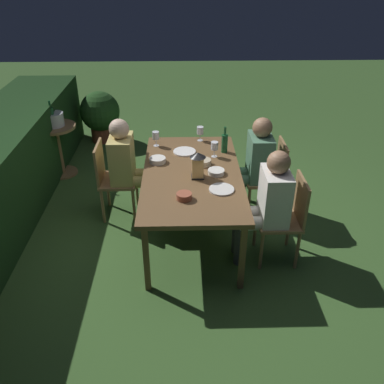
{
  "coord_description": "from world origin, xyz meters",
  "views": [
    {
      "loc": [
        -3.56,
        0.09,
        2.63
      ],
      "look_at": [
        0.0,
        0.0,
        0.52
      ],
      "focal_mm": 38.03,
      "sensor_mm": 36.0,
      "label": 1
    }
  ],
  "objects_px": {
    "person_in_mustard": "(128,164)",
    "lantern_centerpiece": "(198,164)",
    "chair_side_left_a": "(286,215)",
    "bowl_dip": "(204,162)",
    "potted_plant_by_hedge": "(100,119)",
    "dining_table": "(192,177)",
    "green_bottle_on_table": "(225,143)",
    "plate_b": "(222,189)",
    "side_table": "(58,142)",
    "person_in_green": "(253,163)",
    "chair_side_right_b": "(112,177)",
    "chair_side_left_b": "(270,175)",
    "wine_glass_b": "(215,147)",
    "potted_plant_corner": "(100,113)",
    "bowl_olives": "(184,196)",
    "bowl_salad": "(216,172)",
    "person_in_cream": "(267,202)",
    "bowl_bread": "(158,160)",
    "wine_glass_a": "(200,131)",
    "plate_a": "(185,152)",
    "wine_glass_c": "(156,136)",
    "ice_bucket": "(53,119)"
  },
  "relations": [
    {
      "from": "wine_glass_b",
      "to": "green_bottle_on_table",
      "type": "bearing_deg",
      "value": -45.56
    },
    {
      "from": "person_in_mustard",
      "to": "side_table",
      "type": "bearing_deg",
      "value": 46.17
    },
    {
      "from": "person_in_cream",
      "to": "wine_glass_c",
      "type": "distance_m",
      "value": 1.53
    },
    {
      "from": "plate_a",
      "to": "bowl_bread",
      "type": "distance_m",
      "value": 0.37
    },
    {
      "from": "dining_table",
      "to": "wine_glass_b",
      "type": "distance_m",
      "value": 0.47
    },
    {
      "from": "dining_table",
      "to": "person_in_cream",
      "type": "xyz_separation_m",
      "value": [
        -0.41,
        -0.68,
        -0.05
      ]
    },
    {
      "from": "chair_side_left_b",
      "to": "chair_side_right_b",
      "type": "bearing_deg",
      "value": 90.0
    },
    {
      "from": "bowl_dip",
      "to": "potted_plant_by_hedge",
      "type": "xyz_separation_m",
      "value": [
        2.36,
        1.5,
        -0.41
      ]
    },
    {
      "from": "wine_glass_b",
      "to": "plate_a",
      "type": "bearing_deg",
      "value": 69.44
    },
    {
      "from": "wine_glass_a",
      "to": "potted_plant_by_hedge",
      "type": "xyz_separation_m",
      "value": [
        1.75,
        1.49,
        -0.5
      ]
    },
    {
      "from": "wine_glass_a",
      "to": "potted_plant_by_hedge",
      "type": "bearing_deg",
      "value": 40.48
    },
    {
      "from": "chair_side_left_b",
      "to": "bowl_dip",
      "type": "bearing_deg",
      "value": 106.75
    },
    {
      "from": "chair_side_right_b",
      "to": "bowl_bread",
      "type": "distance_m",
      "value": 0.62
    },
    {
      "from": "person_in_green",
      "to": "chair_side_right_b",
      "type": "distance_m",
      "value": 1.57
    },
    {
      "from": "bowl_salad",
      "to": "chair_side_left_b",
      "type": "bearing_deg",
      "value": -56.11
    },
    {
      "from": "green_bottle_on_table",
      "to": "wine_glass_b",
      "type": "relative_size",
      "value": 1.72
    },
    {
      "from": "chair_side_right_b",
      "to": "green_bottle_on_table",
      "type": "relative_size",
      "value": 3.0
    },
    {
      "from": "wine_glass_c",
      "to": "plate_a",
      "type": "bearing_deg",
      "value": -119.2
    },
    {
      "from": "dining_table",
      "to": "ice_bucket",
      "type": "relative_size",
      "value": 5.26
    },
    {
      "from": "lantern_centerpiece",
      "to": "wine_glass_b",
      "type": "height_order",
      "value": "lantern_centerpiece"
    },
    {
      "from": "plate_b",
      "to": "side_table",
      "type": "height_order",
      "value": "plate_b"
    },
    {
      "from": "bowl_dip",
      "to": "lantern_centerpiece",
      "type": "bearing_deg",
      "value": 165.39
    },
    {
      "from": "person_in_cream",
      "to": "ice_bucket",
      "type": "distance_m",
      "value": 3.03
    },
    {
      "from": "wine_glass_c",
      "to": "chair_side_right_b",
      "type": "bearing_deg",
      "value": 117.52
    },
    {
      "from": "person_in_cream",
      "to": "bowl_dip",
      "type": "bearing_deg",
      "value": 43.66
    },
    {
      "from": "chair_side_right_b",
      "to": "plate_a",
      "type": "bearing_deg",
      "value": -84.53
    },
    {
      "from": "lantern_centerpiece",
      "to": "bowl_salad",
      "type": "relative_size",
      "value": 1.62
    },
    {
      "from": "dining_table",
      "to": "green_bottle_on_table",
      "type": "distance_m",
      "value": 0.62
    },
    {
      "from": "dining_table",
      "to": "plate_a",
      "type": "xyz_separation_m",
      "value": [
        0.48,
        0.07,
        0.06
      ]
    },
    {
      "from": "chair_side_right_b",
      "to": "chair_side_left_a",
      "type": "bearing_deg",
      "value": -114.85
    },
    {
      "from": "bowl_olives",
      "to": "bowl_salad",
      "type": "xyz_separation_m",
      "value": [
        0.47,
        -0.32,
        -0.01
      ]
    },
    {
      "from": "wine_glass_b",
      "to": "potted_plant_corner",
      "type": "bearing_deg",
      "value": 36.74
    },
    {
      "from": "person_in_mustard",
      "to": "lantern_centerpiece",
      "type": "distance_m",
      "value": 0.92
    },
    {
      "from": "chair_side_left_a",
      "to": "chair_side_right_b",
      "type": "xyz_separation_m",
      "value": [
        0.81,
        1.75,
        0.0
      ]
    },
    {
      "from": "wine_glass_a",
      "to": "wine_glass_b",
      "type": "bearing_deg",
      "value": -162.91
    },
    {
      "from": "wine_glass_b",
      "to": "wine_glass_c",
      "type": "distance_m",
      "value": 0.7
    },
    {
      "from": "side_table",
      "to": "ice_bucket",
      "type": "relative_size",
      "value": 2.02
    },
    {
      "from": "person_in_cream",
      "to": "bowl_dip",
      "type": "relative_size",
      "value": 7.33
    },
    {
      "from": "chair_side_left_b",
      "to": "plate_a",
      "type": "distance_m",
      "value": 0.98
    },
    {
      "from": "chair_side_right_b",
      "to": "wine_glass_b",
      "type": "height_order",
      "value": "wine_glass_b"
    },
    {
      "from": "person_in_mustard",
      "to": "bowl_salad",
      "type": "distance_m",
      "value": 1.02
    },
    {
      "from": "chair_side_left_b",
      "to": "bowl_salad",
      "type": "relative_size",
      "value": 5.32
    },
    {
      "from": "person_in_mustard",
      "to": "wine_glass_a",
      "type": "xyz_separation_m",
      "value": [
        0.39,
        -0.8,
        0.22
      ]
    },
    {
      "from": "wine_glass_b",
      "to": "potted_plant_corner",
      "type": "relative_size",
      "value": 0.21
    },
    {
      "from": "potted_plant_corner",
      "to": "wine_glass_b",
      "type": "bearing_deg",
      "value": -143.26
    },
    {
      "from": "bowl_salad",
      "to": "side_table",
      "type": "height_order",
      "value": "bowl_salad"
    },
    {
      "from": "bowl_bread",
      "to": "bowl_salad",
      "type": "bearing_deg",
      "value": -114.38
    },
    {
      "from": "chair_side_left_a",
      "to": "person_in_mustard",
      "type": "xyz_separation_m",
      "value": [
        0.81,
        1.56,
        0.15
      ]
    },
    {
      "from": "side_table",
      "to": "wine_glass_c",
      "type": "bearing_deg",
      "value": -119.28
    },
    {
      "from": "plate_a",
      "to": "bowl_dip",
      "type": "relative_size",
      "value": 1.57
    }
  ]
}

